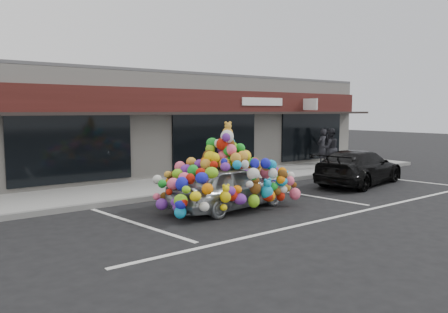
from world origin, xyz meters
TOP-DOWN VIEW (x-y plane):
  - ground at (0.00, 0.00)m, footprint 90.00×90.00m
  - shop_building at (0.00, 8.44)m, footprint 24.00×7.20m
  - sidewalk at (0.00, 4.00)m, footprint 26.00×3.00m
  - kerb at (0.00, 2.50)m, footprint 26.00×0.18m
  - parking_stripe_left at (-3.20, 0.20)m, footprint 0.73×4.37m
  - parking_stripe_mid at (2.80, 0.20)m, footprint 0.73×4.37m
  - parking_stripe_right at (8.20, 0.20)m, footprint 0.73×4.37m
  - lane_line at (2.00, -2.30)m, footprint 14.00×0.12m
  - toy_car at (-0.41, 0.16)m, footprint 2.71×4.15m
  - black_sedan at (5.95, 0.43)m, footprint 2.63×4.75m
  - pedestrian_a at (8.74, 4.58)m, footprint 0.69×0.51m
  - pedestrian_b at (7.93, 3.43)m, footprint 1.08×0.98m
  - pedestrian_c at (9.28, 4.86)m, footprint 1.10×0.78m

SIDE VIEW (x-z plane):
  - ground at x=0.00m, z-range 0.00..0.00m
  - parking_stripe_left at x=-3.20m, z-range 0.00..0.01m
  - parking_stripe_mid at x=2.80m, z-range 0.00..0.01m
  - parking_stripe_right at x=8.20m, z-range 0.00..0.01m
  - lane_line at x=2.00m, z-range 0.00..0.01m
  - sidewalk at x=0.00m, z-range 0.00..0.15m
  - kerb at x=0.00m, z-range -0.01..0.15m
  - black_sedan at x=5.95m, z-range 0.00..1.30m
  - toy_car at x=-0.41m, z-range -0.37..1.94m
  - pedestrian_a at x=8.74m, z-range 0.15..1.87m
  - pedestrian_c at x=9.28m, z-range 0.15..1.88m
  - pedestrian_b at x=7.93m, z-range 0.15..1.94m
  - shop_building at x=0.00m, z-range 0.01..4.32m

